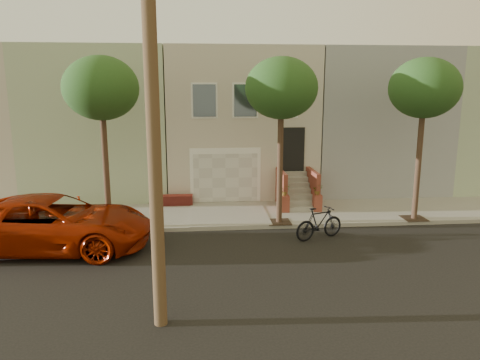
{
  "coord_description": "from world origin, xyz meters",
  "views": [
    {
      "loc": [
        -2.03,
        -12.77,
        5.35
      ],
      "look_at": [
        -0.61,
        3.0,
        2.05
      ],
      "focal_mm": 33.63,
      "sensor_mm": 36.0,
      "label": 1
    }
  ],
  "objects": [
    {
      "name": "tree_mid",
      "position": [
        1.0,
        3.9,
        5.26
      ],
      "size": [
        2.7,
        2.57,
        6.3
      ],
      "color": "#2D2116",
      "rests_on": "sidewalk"
    },
    {
      "name": "pickup_truck",
      "position": [
        -6.95,
        2.01,
        0.91
      ],
      "size": [
        6.73,
        3.49,
        1.81
      ],
      "primitive_type": "imported",
      "rotation": [
        0.0,
        0.0,
        1.49
      ],
      "color": "#8D1901",
      "rests_on": "ground"
    },
    {
      "name": "sidewalk",
      "position": [
        0.0,
        5.35,
        0.07
      ],
      "size": [
        40.0,
        3.7,
        0.15
      ],
      "primitive_type": "cube",
      "color": "gray",
      "rests_on": "ground"
    },
    {
      "name": "tree_right",
      "position": [
        6.5,
        3.9,
        5.26
      ],
      "size": [
        2.7,
        2.57,
        6.3
      ],
      "color": "#2D2116",
      "rests_on": "sidewalk"
    },
    {
      "name": "motorcycle",
      "position": [
        2.16,
        2.24,
        0.59
      ],
      "size": [
        2.03,
        1.25,
        1.18
      ],
      "primitive_type": "imported",
      "rotation": [
        0.0,
        0.0,
        1.96
      ],
      "color": "black",
      "rests_on": "ground"
    },
    {
      "name": "tree_left",
      "position": [
        -5.5,
        3.9,
        5.26
      ],
      "size": [
        2.7,
        2.57,
        6.3
      ],
      "color": "#2D2116",
      "rests_on": "sidewalk"
    },
    {
      "name": "house_row",
      "position": [
        0.0,
        11.19,
        3.64
      ],
      "size": [
        33.1,
        11.7,
        7.0
      ],
      "color": "#B8AC9D",
      "rests_on": "sidewalk"
    },
    {
      "name": "ground",
      "position": [
        0.0,
        0.0,
        0.0
      ],
      "size": [
        90.0,
        90.0,
        0.0
      ],
      "primitive_type": "plane",
      "color": "black",
      "rests_on": "ground"
    }
  ]
}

